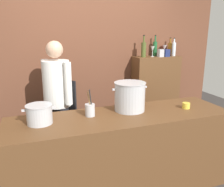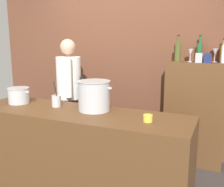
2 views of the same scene
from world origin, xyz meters
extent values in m
cube|color=brown|center=(0.00, 1.40, 1.50)|extent=(4.40, 0.10, 3.00)
cube|color=brown|center=(0.00, 0.00, 0.45)|extent=(2.42, 0.70, 0.90)
cube|color=brown|center=(1.07, 1.19, 0.69)|extent=(0.76, 0.32, 1.37)
cylinder|color=black|center=(-0.54, 0.68, 0.42)|extent=(0.14, 0.14, 0.84)
cylinder|color=black|center=(-0.64, 0.85, 0.42)|extent=(0.14, 0.14, 0.84)
cylinder|color=white|center=(-0.59, 0.76, 1.13)|extent=(0.34, 0.34, 0.58)
cube|color=black|center=(-0.44, 0.86, 0.89)|extent=(0.18, 0.26, 0.52)
cylinder|color=white|center=(-0.47, 0.58, 1.16)|extent=(0.09, 0.09, 0.52)
cylinder|color=white|center=(-0.71, 0.95, 1.16)|extent=(0.09, 0.09, 0.52)
sphere|color=tan|center=(-0.59, 0.76, 1.55)|extent=(0.21, 0.21, 0.21)
cylinder|color=#B7BABF|center=(0.14, 0.12, 1.06)|extent=(0.34, 0.34, 0.31)
cylinder|color=#B7BABF|center=(0.14, 0.12, 1.22)|extent=(0.35, 0.35, 0.01)
cube|color=#B7BABF|center=(-0.05, 0.12, 1.16)|extent=(0.04, 0.02, 0.02)
cube|color=#B7BABF|center=(0.33, 0.12, 1.16)|extent=(0.04, 0.02, 0.02)
cylinder|color=#B7BABF|center=(-0.84, 0.05, 0.99)|extent=(0.24, 0.24, 0.18)
cylinder|color=#B7BABF|center=(-0.84, 0.05, 1.08)|extent=(0.25, 0.25, 0.01)
cube|color=#B7BABF|center=(-0.98, 0.05, 1.05)|extent=(0.04, 0.02, 0.02)
cube|color=#B7BABF|center=(-0.70, 0.05, 1.05)|extent=(0.04, 0.02, 0.02)
cylinder|color=#B7BABF|center=(-0.33, 0.09, 0.97)|extent=(0.10, 0.10, 0.13)
cylinder|color=olive|center=(-0.33, 0.09, 1.04)|extent=(0.04, 0.04, 0.25)
cylinder|color=#262626|center=(-0.32, 0.08, 1.06)|extent=(0.05, 0.04, 0.28)
cylinder|color=yellow|center=(0.78, -0.04, 0.93)|extent=(0.09, 0.09, 0.07)
cylinder|color=silver|center=(1.37, 1.16, 1.48)|extent=(0.06, 0.06, 0.22)
cylinder|color=#8C5919|center=(1.36, 1.26, 1.47)|extent=(0.07, 0.07, 0.20)
cylinder|color=#8C5919|center=(1.36, 1.26, 1.61)|extent=(0.02, 0.02, 0.08)
cylinder|color=black|center=(1.36, 1.26, 1.66)|extent=(0.03, 0.03, 0.01)
cylinder|color=#475123|center=(0.82, 1.16, 1.49)|extent=(0.08, 0.08, 0.23)
cylinder|color=#475123|center=(0.82, 1.16, 1.65)|extent=(0.03, 0.03, 0.10)
cylinder|color=black|center=(0.82, 1.16, 1.70)|extent=(0.03, 0.03, 0.01)
cylinder|color=#1E592D|center=(1.08, 1.26, 1.49)|extent=(0.07, 0.07, 0.23)
cylinder|color=#1E592D|center=(1.08, 1.26, 1.65)|extent=(0.02, 0.02, 0.09)
cylinder|color=black|center=(1.08, 1.26, 1.70)|extent=(0.03, 0.03, 0.01)
cylinder|color=silver|center=(0.98, 1.17, 1.37)|extent=(0.06, 0.06, 0.01)
cylinder|color=silver|center=(0.98, 1.17, 1.42)|extent=(0.01, 0.01, 0.08)
cone|color=silver|center=(0.98, 1.17, 1.50)|extent=(0.07, 0.07, 0.08)
cylinder|color=silver|center=(1.27, 1.28, 1.37)|extent=(0.06, 0.06, 0.01)
cylinder|color=silver|center=(1.27, 1.28, 1.42)|extent=(0.01, 0.01, 0.09)
cone|color=silver|center=(1.27, 1.28, 1.50)|extent=(0.08, 0.08, 0.08)
cube|color=#B2B2B7|center=(1.10, 1.10, 1.43)|extent=(0.08, 0.08, 0.12)
cube|color=navy|center=(1.20, 1.10, 1.43)|extent=(0.09, 0.09, 0.12)
cube|color=red|center=(1.18, 1.25, 1.42)|extent=(0.08, 0.08, 0.10)
camera|label=1|loc=(-0.90, -2.21, 1.78)|focal=37.87mm
camera|label=2|loc=(1.42, -2.32, 1.65)|focal=42.17mm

